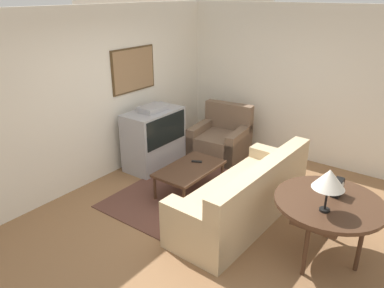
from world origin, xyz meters
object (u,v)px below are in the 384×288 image
Objects in this scene: couch at (244,198)px; console_table at (329,206)px; coffee_table at (190,170)px; armchair at (221,140)px; tv at (154,138)px; table_lamp at (329,179)px; mantel_clock at (338,187)px.

couch reaches higher than console_table.
couch is 1.04m from coffee_table.
coffee_table is at bearing -82.70° from armchair.
couch is 2.25× the size of armchair.
tv reaches higher than couch.
tv reaches higher than armchair.
console_table is at bearing 84.74° from couch.
table_lamp reaches higher than coffee_table.
couch is 1.25m from mantel_clock.
mantel_clock is (0.03, -1.14, 0.52)m from couch.
couch is at bearing -98.56° from coffee_table.
table_lamp is at bearing -175.61° from console_table.
mantel_clock reaches higher than console_table.
mantel_clock is at bearing -93.25° from coffee_table.
coffee_table is 2.35m from table_lamp.
armchair is 5.34× the size of mantel_clock.
mantel_clock is (-0.12, -2.16, 0.47)m from coffee_table.
armchair is at bearing 14.22° from coffee_table.
console_table is 0.50m from table_lamp.
couch is 4.82× the size of table_lamp.
armchair is 0.86× the size of console_table.
armchair is at bearing 52.00° from table_lamp.
table_lamp reaches higher than armchair.
mantel_clock reaches higher than armchair.
couch is 1.18m from console_table.
table_lamp reaches higher than mantel_clock.
tv is 3.27m from console_table.
tv is at bearing 81.20° from mantel_clock.
mantel_clock reaches higher than coffee_table.
mantel_clock is at bearing -38.75° from armchair.
coffee_table is 5.64× the size of mantel_clock.
console_table is (-0.67, -3.20, 0.17)m from tv.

